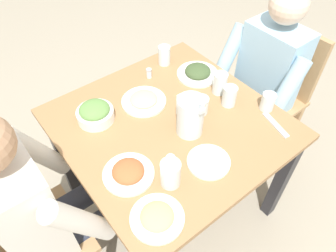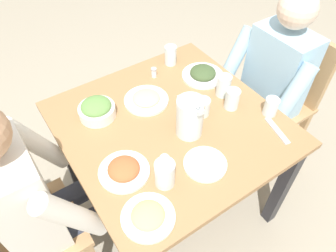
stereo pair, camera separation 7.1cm
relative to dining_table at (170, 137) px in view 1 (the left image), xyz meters
name	(u,v)px [view 1 (the left image)]	position (x,y,z in m)	size (l,w,h in m)	color
ground_plane	(169,199)	(0.00, 0.00, -0.61)	(8.00, 8.00, 0.00)	#9E937F
dining_table	(170,137)	(0.00, 0.00, 0.00)	(0.97, 0.97, 0.72)	#997047
chair_near	(274,89)	(-0.02, -0.82, -0.11)	(0.40, 0.40, 0.88)	tan
chair_far	(15,248)	(-0.01, 0.82, -0.11)	(0.40, 0.40, 0.88)	tan
diner_near	(257,84)	(-0.02, -0.61, 0.04)	(0.48, 0.53, 1.18)	#9EC6E0
diner_far	(52,203)	(-0.01, 0.61, 0.04)	(0.48, 0.53, 1.18)	silver
water_pitcher	(190,116)	(-0.10, -0.03, 0.20)	(0.16, 0.12, 0.19)	silver
salad_bowl	(95,113)	(0.23, 0.26, 0.15)	(0.17, 0.17, 0.09)	white
plate_rice_curry	(128,172)	(-0.13, 0.32, 0.13)	(0.21, 0.21, 0.05)	white
plate_dolmas	(198,72)	(0.18, -0.34, 0.13)	(0.22, 0.22, 0.06)	white
plate_yoghurt	(209,161)	(-0.29, 0.02, 0.12)	(0.18, 0.18, 0.05)	white
plate_beans	(144,100)	(0.18, 0.02, 0.12)	(0.22, 0.22, 0.04)	white
plate_fries	(157,217)	(-0.35, 0.34, 0.12)	(0.20, 0.20, 0.04)	white
water_glass_near_left	(201,105)	(-0.04, -0.16, 0.15)	(0.07, 0.07, 0.09)	silver
water_glass_by_pitcher	(164,55)	(0.38, -0.26, 0.16)	(0.07, 0.07, 0.11)	silver
water_glass_far_right	(268,102)	(-0.22, -0.43, 0.15)	(0.07, 0.07, 0.09)	silver
water_glass_near_right	(220,83)	(0.01, -0.33, 0.16)	(0.07, 0.07, 0.11)	silver
water_glass_far_left	(229,96)	(-0.08, -0.30, 0.16)	(0.07, 0.07, 0.10)	silver
oil_carafe	(170,174)	(-0.26, 0.20, 0.16)	(0.08, 0.08, 0.16)	silver
salt_shaker	(149,73)	(0.33, -0.12, 0.14)	(0.03, 0.03, 0.05)	white
fork_near	(275,125)	(-0.32, -0.37, 0.11)	(0.17, 0.03, 0.01)	silver
knife_near	(218,81)	(0.07, -0.38, 0.11)	(0.18, 0.02, 0.01)	silver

